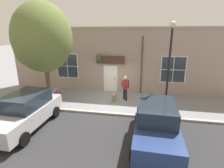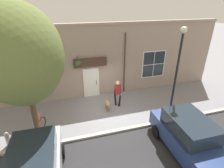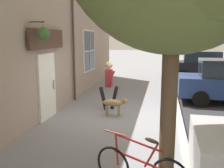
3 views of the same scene
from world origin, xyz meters
TOP-DOWN VIEW (x-y plane):
  - ground_plane at (0.00, 0.00)m, footprint 90.00×90.00m
  - storefront_facade at (-2.34, -0.01)m, footprint 0.95×18.00m
  - pedestrian_walking at (-0.44, 0.79)m, footprint 0.68×0.55m
  - dog_on_leash at (-0.08, 0.04)m, footprint 1.09×0.31m
  - street_tree_by_curb at (1.61, -3.92)m, footprint 3.65×3.28m
  - leaning_bicycle at (1.13, -3.89)m, footprint 1.67×0.59m
  - parked_car_mid_block at (4.18, 2.61)m, footprint 4.34×2.02m
  - street_lamp at (1.72, 3.26)m, footprint 0.32×0.32m
  - fire_hydrant at (1.46, -5.24)m, footprint 0.34×0.20m

SIDE VIEW (x-z plane):
  - ground_plane at x=0.00m, z-range 0.00..0.00m
  - leaning_bicycle at x=1.13m, z-range -0.12..0.88m
  - fire_hydrant at x=1.46m, z-range 0.01..0.78m
  - dog_on_leash at x=-0.08m, z-range 0.11..0.79m
  - parked_car_mid_block at x=4.18m, z-range 0.00..1.75m
  - pedestrian_walking at x=-0.44m, z-range 0.19..1.95m
  - storefront_facade at x=-2.34m, z-range 0.00..5.02m
  - street_lamp at x=1.72m, z-range 0.76..5.94m
  - street_tree_by_curb at x=1.61m, z-range 1.05..7.38m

